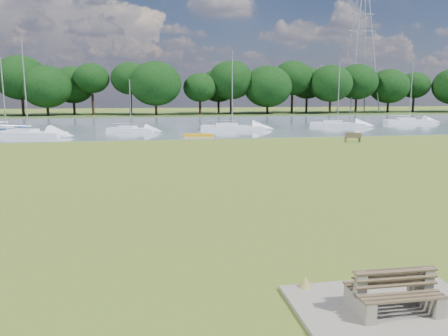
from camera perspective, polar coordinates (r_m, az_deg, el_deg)
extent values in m
plane|color=olive|center=(23.24, 3.22, -2.05)|extent=(220.00, 220.00, 0.00)
cube|color=slate|center=(64.53, -5.27, 5.63)|extent=(220.00, 40.00, 0.10)
cube|color=#4C6626|center=(94.40, -6.77, 6.97)|extent=(220.00, 20.00, 0.40)
cube|color=gray|center=(10.77, 21.11, -17.13)|extent=(4.20, 3.20, 0.10)
cube|color=gray|center=(10.29, 17.28, -16.46)|extent=(0.24, 1.10, 0.46)
cube|color=gray|center=(10.12, 17.40, -14.34)|extent=(0.23, 0.19, 0.57)
cube|color=gray|center=(11.04, 24.85, -15.09)|extent=(0.24, 1.10, 0.46)
cube|color=gray|center=(10.88, 25.01, -13.08)|extent=(0.23, 0.19, 0.57)
cube|color=brown|center=(10.28, 22.29, -15.33)|extent=(1.89, 0.44, 0.04)
cube|color=brown|center=(10.36, 21.64, -13.20)|extent=(1.88, 0.16, 0.46)
cube|color=brown|center=(10.82, 20.35, -13.91)|extent=(1.89, 0.44, 0.04)
cube|color=brown|center=(10.49, 21.17, -12.87)|extent=(1.88, 0.16, 0.46)
cube|color=brown|center=(43.70, 15.59, 3.56)|extent=(0.16, 0.47, 0.48)
cube|color=brown|center=(44.08, 17.28, 3.53)|extent=(0.16, 0.47, 0.48)
cube|color=brown|center=(43.86, 16.45, 3.86)|extent=(1.61, 0.72, 0.05)
cube|color=brown|center=(43.64, 16.55, 4.15)|extent=(1.54, 0.32, 0.47)
cube|color=orange|center=(47.08, -3.28, 4.31)|extent=(3.23, 1.60, 0.32)
cylinder|color=#92959B|center=(100.58, 16.84, 14.67)|extent=(0.23, 0.23, 27.19)
cylinder|color=#92959B|center=(102.65, 19.17, 14.44)|extent=(0.23, 0.23, 27.19)
cylinder|color=#92959B|center=(104.64, 15.70, 14.52)|extent=(0.23, 0.23, 27.19)
cylinder|color=#92959B|center=(106.64, 17.97, 14.32)|extent=(0.23, 0.23, 27.19)
cube|color=#92959B|center=(104.04, 17.54, 16.73)|extent=(6.78, 0.15, 0.15)
cube|color=#92959B|center=(104.54, 17.65, 18.65)|extent=(5.62, 0.15, 0.15)
cylinder|color=black|center=(93.54, -25.48, 7.29)|extent=(0.52, 0.52, 3.64)
ellipsoid|color=black|center=(93.51, -25.68, 10.00)|extent=(9.27, 9.27, 7.88)
cylinder|color=black|center=(91.92, -21.25, 7.64)|extent=(0.52, 0.52, 3.93)
ellipsoid|color=black|center=(91.91, -21.44, 10.63)|extent=(7.21, 7.21, 6.13)
cylinder|color=black|center=(90.82, -16.88, 7.96)|extent=(0.52, 0.52, 4.23)
ellipsoid|color=black|center=(90.82, -17.05, 11.21)|extent=(8.24, 8.24, 7.01)
cylinder|color=black|center=(90.27, -12.41, 7.86)|extent=(0.52, 0.52, 3.34)
ellipsoid|color=black|center=(90.23, -12.51, 10.45)|extent=(9.27, 9.27, 7.88)
cylinder|color=black|center=(90.24, -7.93, 8.09)|extent=(0.52, 0.52, 3.64)
ellipsoid|color=black|center=(90.21, -8.00, 10.91)|extent=(7.21, 7.21, 6.13)
cylinder|color=black|center=(90.75, -3.47, 8.27)|extent=(0.52, 0.52, 3.93)
ellipsoid|color=black|center=(90.74, -3.50, 11.30)|extent=(8.24, 8.24, 7.01)
cylinder|color=black|center=(91.79, 0.93, 8.39)|extent=(0.52, 0.52, 4.23)
ellipsoid|color=black|center=(91.80, 0.94, 11.62)|extent=(9.27, 9.27, 7.88)
cylinder|color=black|center=(93.37, 5.19, 8.11)|extent=(0.52, 0.52, 3.34)
ellipsoid|color=black|center=(93.33, 5.23, 10.61)|extent=(7.21, 7.21, 6.13)
cylinder|color=black|center=(95.42, 9.30, 8.15)|extent=(0.52, 0.52, 3.64)
ellipsoid|color=black|center=(95.39, 9.37, 10.82)|extent=(8.24, 8.24, 7.01)
cylinder|color=black|center=(97.93, 13.21, 8.15)|extent=(0.52, 0.52, 3.93)
ellipsoid|color=black|center=(97.91, 13.33, 10.96)|extent=(9.27, 9.27, 7.88)
cylinder|color=black|center=(100.86, 16.92, 8.11)|extent=(0.52, 0.52, 4.23)
ellipsoid|color=black|center=(100.86, 17.07, 11.05)|extent=(7.21, 7.21, 6.13)
cylinder|color=black|center=(104.19, 20.38, 7.72)|extent=(0.52, 0.52, 3.34)
ellipsoid|color=black|center=(104.16, 20.51, 9.96)|extent=(8.24, 8.24, 7.01)
cylinder|color=black|center=(107.86, 23.63, 7.65)|extent=(0.52, 0.52, 3.64)
ellipsoid|color=black|center=(107.84, 23.79, 10.00)|extent=(9.27, 9.27, 7.88)
cylinder|color=black|center=(111.85, 26.65, 7.56)|extent=(0.52, 0.52, 3.93)
ellipsoid|color=black|center=(111.84, 26.85, 10.01)|extent=(7.21, 7.21, 6.13)
cube|color=navy|center=(57.33, -26.54, 4.53)|extent=(6.41, 3.84, 0.79)
cube|color=silver|center=(57.60, -26.97, 5.00)|extent=(2.51, 2.05, 0.51)
cylinder|color=#A5A8AD|center=(57.16, -26.87, 8.73)|extent=(0.14, 0.14, 8.08)
cube|color=silver|center=(63.01, 14.58, 5.62)|extent=(7.55, 4.98, 0.71)
cube|color=silver|center=(62.99, 14.06, 6.04)|extent=(3.02, 2.56, 0.46)
cylinder|color=#A5A8AD|center=(62.86, 14.75, 9.55)|extent=(0.12, 0.12, 8.34)
cube|color=silver|center=(53.76, -12.03, 4.98)|extent=(6.03, 3.68, 0.63)
cube|color=silver|center=(53.92, -12.50, 5.39)|extent=(2.38, 1.95, 0.41)
cylinder|color=#A5A8AD|center=(53.60, -12.15, 8.20)|extent=(0.11, 0.11, 5.77)
cube|color=silver|center=(55.47, 1.08, 5.41)|extent=(8.11, 3.87, 0.75)
cube|color=silver|center=(55.46, 0.43, 5.88)|extent=(3.05, 2.28, 0.48)
cylinder|color=#A5A8AD|center=(55.29, 1.09, 10.35)|extent=(0.13, 0.13, 9.24)
cube|color=silver|center=(51.39, -24.17, 4.16)|extent=(8.28, 4.96, 0.73)
cube|color=silver|center=(51.72, -24.78, 4.65)|extent=(3.25, 2.65, 0.47)
cylinder|color=#A5A8AD|center=(51.20, -24.57, 9.70)|extent=(0.13, 0.13, 9.63)
cube|color=silver|center=(72.29, 23.03, 5.70)|extent=(7.43, 3.05, 0.78)
cube|color=silver|center=(72.03, 22.63, 6.09)|extent=(2.73, 1.94, 0.50)
cylinder|color=#A5A8AD|center=(72.16, 23.26, 9.15)|extent=(0.13, 0.13, 8.40)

